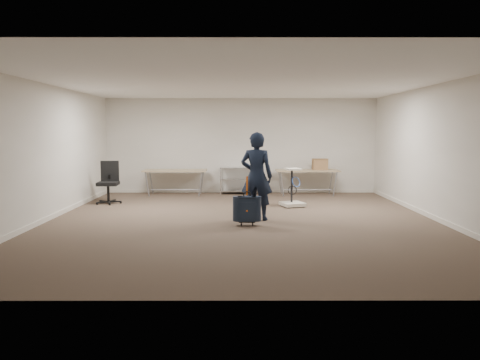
{
  "coord_description": "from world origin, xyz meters",
  "views": [
    {
      "loc": [
        -0.06,
        -9.43,
        1.84
      ],
      "look_at": [
        -0.04,
        0.3,
        0.82
      ],
      "focal_mm": 35.0,
      "sensor_mm": 36.0,
      "label": 1
    }
  ],
  "objects": [
    {
      "name": "room_shell",
      "position": [
        0.0,
        1.38,
        0.05
      ],
      "size": [
        8.0,
        9.0,
        9.0
      ],
      "color": "beige",
      "rests_on": "ground"
    },
    {
      "name": "office_chair",
      "position": [
        -3.39,
        2.41,
        0.33
      ],
      "size": [
        0.65,
        0.65,
        1.08
      ],
      "color": "black",
      "rests_on": "ground"
    },
    {
      "name": "wire_shelf",
      "position": [
        0.0,
        4.2,
        0.44
      ],
      "size": [
        1.22,
        0.47,
        0.8
      ],
      "color": "silver",
      "rests_on": "ground"
    },
    {
      "name": "folding_table_left",
      "position": [
        -1.9,
        3.95,
        0.68
      ],
      "size": [
        1.8,
        0.75,
        0.73
      ],
      "color": "#928159",
      "rests_on": "ground"
    },
    {
      "name": "suitcase",
      "position": [
        0.09,
        -0.44,
        0.33
      ],
      "size": [
        0.36,
        0.21,
        0.97
      ],
      "color": "black",
      "rests_on": "ground"
    },
    {
      "name": "folding_table_right",
      "position": [
        1.9,
        3.95,
        0.68
      ],
      "size": [
        1.8,
        0.75,
        0.73
      ],
      "color": "#928159",
      "rests_on": "ground"
    },
    {
      "name": "cardboard_box",
      "position": [
        2.28,
        4.03,
        0.89
      ],
      "size": [
        0.42,
        0.32,
        0.31
      ],
      "primitive_type": "cube",
      "rotation": [
        0.0,
        0.0,
        0.02
      ],
      "color": "#997C47",
      "rests_on": "folding_table_right"
    },
    {
      "name": "equipment_cart",
      "position": [
        1.25,
        1.88,
        0.25
      ],
      "size": [
        0.65,
        0.65,
        0.94
      ],
      "color": "#F0E4CE",
      "rests_on": "ground"
    },
    {
      "name": "person",
      "position": [
        0.3,
        0.18,
        0.91
      ],
      "size": [
        0.75,
        0.58,
        1.82
      ],
      "primitive_type": "imported",
      "rotation": [
        0.0,
        0.0,
        2.9
      ],
      "color": "black",
      "rests_on": "ground"
    },
    {
      "name": "ground",
      "position": [
        0.0,
        0.0,
        0.0
      ],
      "size": [
        9.0,
        9.0,
        0.0
      ],
      "primitive_type": "plane",
      "color": "#49362C",
      "rests_on": "ground"
    }
  ]
}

